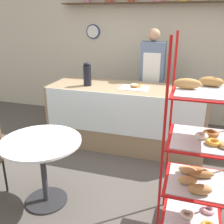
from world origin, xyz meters
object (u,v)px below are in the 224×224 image
object	(u,v)px
coffee_carafe	(87,74)
donut_tray_counter	(135,87)
cafe_table	(42,156)
pastry_rack	(199,160)
person_worker	(152,78)

from	to	relation	value
coffee_carafe	donut_tray_counter	bearing A→B (deg)	5.49
coffee_carafe	donut_tray_counter	distance (m)	0.73
cafe_table	coffee_carafe	size ratio (longest dim) A/B	2.37
pastry_rack	person_worker	xyz separation A→B (m)	(-0.77, 2.18, 0.19)
cafe_table	donut_tray_counter	distance (m)	1.73
coffee_carafe	donut_tray_counter	world-z (taller)	coffee_carafe
pastry_rack	cafe_table	xyz separation A→B (m)	(-1.53, -0.04, -0.21)
coffee_carafe	cafe_table	bearing A→B (deg)	-86.35
donut_tray_counter	cafe_table	bearing A→B (deg)	-111.49
pastry_rack	coffee_carafe	bearing A→B (deg)	137.96
cafe_table	coffee_carafe	bearing A→B (deg)	93.65
pastry_rack	coffee_carafe	size ratio (longest dim) A/B	5.21
person_worker	coffee_carafe	size ratio (longest dim) A/B	5.02
person_worker	donut_tray_counter	world-z (taller)	person_worker
coffee_carafe	pastry_rack	bearing A→B (deg)	-42.04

